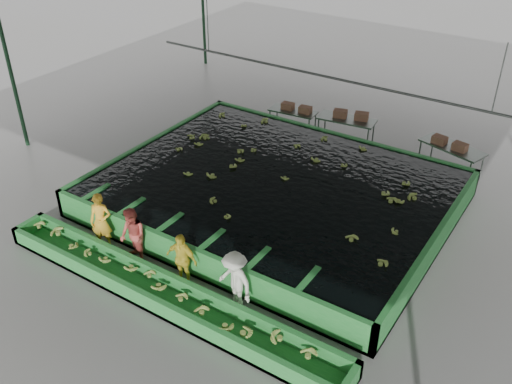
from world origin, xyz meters
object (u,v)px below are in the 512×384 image
Objects in this scene: worker_c at (182,259)px; box_stack_right at (449,147)px; worker_d at (235,281)px; packing_table_mid at (346,130)px; box_stack_left at (296,111)px; sorting_trough at (163,293)px; packing_table_left at (293,120)px; packing_table_right at (450,159)px; box_stack_mid at (350,118)px; flotation_tank at (274,193)px; worker_a at (101,221)px; worker_b at (133,236)px.

worker_c is 9.92m from box_stack_right.
worker_d is at bearing -103.22° from box_stack_right.
packing_table_mid is 2.04m from box_stack_left.
sorting_trough is 10.25m from packing_table_left.
packing_table_mid reaches higher than packing_table_left.
packing_table_right is 1.69× the size of box_stack_mid.
packing_table_right reaches higher than sorting_trough.
flotation_tank is at bearing 83.66° from worker_c.
worker_d is (1.57, 0.80, 0.55)m from sorting_trough.
worker_a reaches higher than worker_b.
worker_a reaches higher than worker_c.
box_stack_right is (3.68, -0.31, 0.02)m from box_stack_mid.
packing_table_left is at bearing -172.95° from box_stack_mid.
packing_table_right is (2.25, 9.27, -0.32)m from worker_d.
worker_a is at bearing -93.86° from packing_table_left.
packing_table_mid is 3.88m from packing_table_right.
box_stack_right is (3.79, -0.22, 0.49)m from packing_table_mid.
box_stack_mid is (2.87, 9.48, 0.12)m from worker_a.
worker_d reaches higher than worker_c.
sorting_trough is at bearing -90.00° from flotation_tank.
packing_table_left is (-0.53, 9.21, -0.39)m from worker_b.
sorting_trough is at bearing -40.75° from worker_a.
box_stack_left is at bearing -173.04° from box_stack_mid.
box_stack_left reaches higher than sorting_trough.
worker_d is at bearing -67.72° from packing_table_left.
worker_c is at bearing -166.09° from worker_d.
box_stack_left is at bearing 60.39° from worker_a.
box_stack_mid is (0.05, 5.18, 0.50)m from flotation_tank.
worker_a is at bearing -125.61° from packing_table_right.
flotation_tank is 6.69× the size of worker_c.
sorting_trough is 6.07× the size of worker_a.
flotation_tank is 1.00× the size of sorting_trough.
worker_a is at bearing -106.81° from box_stack_mid.
box_stack_mid is at bearing 7.05° from packing_table_left.
box_stack_mid is at bearing 89.49° from flotation_tank.
box_stack_mid reaches higher than box_stack_left.
packing_table_left is at bearing -174.90° from packing_table_mid.
box_stack_left is (0.76, 9.23, -0.00)m from worker_a.
worker_d reaches higher than flotation_tank.
box_stack_right is at bearing 29.57° from worker_a.
flotation_tank is 4.62m from worker_b.
packing_table_left is at bearing 115.02° from worker_b.
box_stack_left is (-5.88, -0.05, 0.34)m from packing_table_right.
worker_d is at bearing -24.91° from worker_a.
worker_a is 2.78m from worker_c.
worker_d reaches higher than packing_table_mid.
box_stack_mid is (0.08, 9.48, 0.20)m from worker_c.
worker_d is (4.39, 0.00, -0.02)m from worker_a.
box_stack_right is (3.73, 4.87, 0.52)m from flotation_tank.
worker_d is (1.57, -4.30, 0.35)m from flotation_tank.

